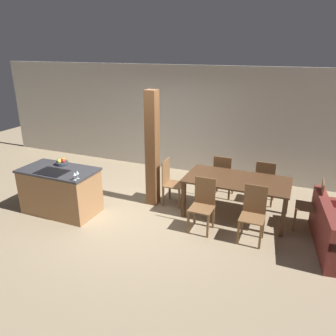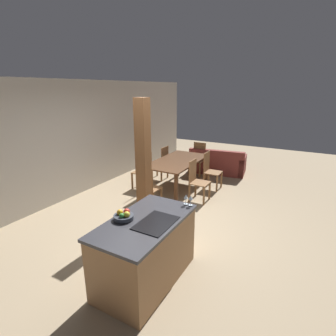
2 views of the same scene
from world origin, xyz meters
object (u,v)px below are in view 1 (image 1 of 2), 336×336
object	(u,v)px
fruit_bowl	(61,162)
wine_glass_near	(74,174)
dining_chair_near_right	(253,213)
kitchen_island	(61,191)
dining_chair_near_left	(203,204)
dining_chair_far_left	(223,176)
dining_chair_head_end	(171,181)
wine_glass_middle	(77,173)
dining_chair_far_right	(265,182)
timber_post	(152,150)
dining_chair_foot_end	(313,205)
dining_table	(237,184)

from	to	relation	value
fruit_bowl	wine_glass_near	distance (m)	0.97
dining_chair_near_right	kitchen_island	bearing A→B (deg)	-172.94
dining_chair_near_left	dining_chair_far_left	distance (m)	1.45
wine_glass_near	dining_chair_head_end	xyz separation A→B (m)	(1.19, 1.51, -0.53)
kitchen_island	wine_glass_middle	size ratio (longest dim) A/B	9.92
wine_glass_near	dining_chair_far_right	size ratio (longest dim) A/B	0.16
kitchen_island	dining_chair_far_right	bearing A→B (deg)	27.56
dining_chair_far_left	dining_chair_near_left	bearing A→B (deg)	90.00
fruit_bowl	timber_post	xyz separation A→B (m)	(1.62, 0.80, 0.22)
dining_chair_near_right	dining_chair_far_right	xyz separation A→B (m)	(0.00, 1.45, 0.00)
dining_chair_near_right	dining_chair_far_left	world-z (taller)	same
dining_chair_far_right	dining_chair_foot_end	size ratio (longest dim) A/B	1.00
dining_chair_head_end	timber_post	xyz separation A→B (m)	(-0.35, -0.13, 0.68)
dining_chair_near_right	timber_post	xyz separation A→B (m)	(-2.14, 0.59, 0.68)
dining_chair_far_right	dining_chair_head_end	xyz separation A→B (m)	(-1.79, -0.73, 0.00)
kitchen_island	fruit_bowl	distance (m)	0.57
kitchen_island	dining_chair_far_right	distance (m)	4.11
fruit_bowl	dining_chair_far_left	distance (m)	3.36
fruit_bowl	kitchen_island	bearing A→B (deg)	-65.40
dining_chair_near_left	dining_chair_near_right	distance (m)	0.88
kitchen_island	fruit_bowl	bearing A→B (deg)	114.60
dining_chair_head_end	dining_chair_far_left	bearing A→B (deg)	-51.54
fruit_bowl	timber_post	distance (m)	1.82
dining_chair_near_left	dining_chair_near_right	bearing A→B (deg)	0.00
wine_glass_near	dining_chair_far_right	distance (m)	3.77
dining_chair_head_end	dining_chair_near_right	bearing A→B (deg)	-112.07
wine_glass_near	dining_chair_head_end	bearing A→B (deg)	51.77
dining_chair_far_left	dining_chair_far_right	distance (m)	0.88
dining_chair_near_left	dining_chair_far_left	bearing A→B (deg)	90.00
dining_chair_far_right	fruit_bowl	bearing A→B (deg)	23.78
dining_chair_near_right	dining_chair_near_left	bearing A→B (deg)	180.00
wine_glass_middle	dining_chair_far_right	bearing A→B (deg)	35.95
fruit_bowl	dining_table	bearing A→B (deg)	15.65
dining_chair_near_right	dining_chair_foot_end	world-z (taller)	same
dining_chair_near_right	dining_chair_far_right	world-z (taller)	same
kitchen_island	dining_chair_head_end	distance (m)	2.20
wine_glass_middle	dining_table	size ratio (longest dim) A/B	0.08
dining_chair_near_left	timber_post	xyz separation A→B (m)	(-1.26, 0.59, 0.68)
fruit_bowl	dining_chair_near_right	distance (m)	3.79
timber_post	wine_glass_middle	bearing A→B (deg)	-122.98
fruit_bowl	wine_glass_middle	size ratio (longest dim) A/B	1.73
wine_glass_middle	timber_post	size ratio (longest dim) A/B	0.06
kitchen_island	dining_table	distance (m)	3.43
wine_glass_middle	dining_table	world-z (taller)	wine_glass_middle
wine_glass_near	timber_post	xyz separation A→B (m)	(0.85, 1.38, 0.15)
kitchen_island	wine_glass_near	distance (m)	0.94
wine_glass_middle	dining_chair_near_right	bearing A→B (deg)	13.41
fruit_bowl	dining_table	size ratio (longest dim) A/B	0.13
dining_chair_far_left	dining_chair_far_right	size ratio (longest dim) A/B	1.00
fruit_bowl	dining_chair_head_end	world-z (taller)	fruit_bowl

